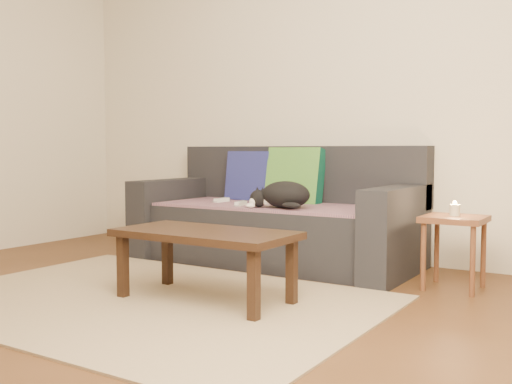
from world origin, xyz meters
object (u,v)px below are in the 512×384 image
Objects in this scene: wii_remote_b at (241,203)px; side_table at (454,229)px; coffee_table at (205,239)px; wii_remote_a at (222,200)px; sofa at (277,221)px; cat at (283,195)px.

wii_remote_b is 1.50m from side_table.
wii_remote_a is at bearing 121.85° from coffee_table.
wii_remote_b reaches higher than coffee_table.
sofa is 14.00× the size of wii_remote_b.
sofa is 1.37m from side_table.
wii_remote_b is 0.34× the size of side_table.
wii_remote_a is at bearing 177.48° from side_table.
sofa reaches higher than coffee_table.
side_table reaches higher than coffee_table.
cat is 1.03× the size of side_table.
sofa is 14.00× the size of wii_remote_a.
cat is 0.36m from wii_remote_b.
wii_remote_a and wii_remote_b have the same top height.
wii_remote_a is 1.34m from coffee_table.
sofa is at bearing 171.79° from side_table.
coffee_table is (0.28, -1.25, 0.04)m from sofa.
wii_remote_a reaches higher than side_table.
wii_remote_b is 0.15× the size of coffee_table.
cat reaches higher than wii_remote_b.
sofa is 0.42m from cat.
side_table is at bearing 18.57° from cat.
sofa reaches higher than cat.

